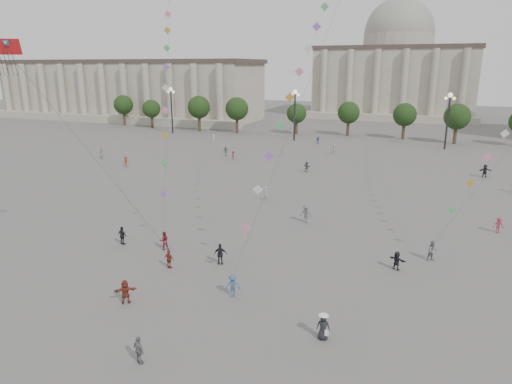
% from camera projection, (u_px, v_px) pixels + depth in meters
% --- Properties ---
extents(ground, '(360.00, 360.00, 0.00)m').
position_uv_depth(ground, '(208.00, 312.00, 29.69)').
color(ground, '#5A5754').
rests_on(ground, ground).
extents(hall_west, '(84.00, 26.22, 17.20)m').
position_uv_depth(hall_west, '(127.00, 90.00, 137.90)').
color(hall_west, '#A69D8B').
rests_on(hall_west, ground).
extents(hall_central, '(48.30, 34.30, 35.50)m').
position_uv_depth(hall_central, '(396.00, 70.00, 141.98)').
color(hall_central, '#A69D8B').
rests_on(hall_central, ground).
extents(tree_row, '(137.12, 5.12, 8.00)m').
position_uv_depth(tree_row, '(372.00, 114.00, 98.33)').
color(tree_row, '#3D2A1E').
rests_on(tree_row, ground).
extents(lamp_post_far_west, '(2.00, 0.90, 10.65)m').
position_uv_depth(lamp_post_far_west, '(171.00, 102.00, 106.28)').
color(lamp_post_far_west, '#262628').
rests_on(lamp_post_far_west, ground).
extents(lamp_post_mid_west, '(2.00, 0.90, 10.65)m').
position_uv_depth(lamp_post_mid_west, '(295.00, 106.00, 95.84)').
color(lamp_post_mid_west, '#262628').
rests_on(lamp_post_mid_west, ground).
extents(lamp_post_mid_east, '(2.00, 0.90, 10.65)m').
position_uv_depth(lamp_post_mid_east, '(449.00, 111.00, 85.40)').
color(lamp_post_mid_east, '#262628').
rests_on(lamp_post_mid_east, ground).
extents(person_crowd_0, '(0.93, 0.76, 1.49)m').
position_uv_depth(person_crowd_0, '(318.00, 140.00, 93.83)').
color(person_crowd_0, '#374C7D').
rests_on(person_crowd_0, ground).
extents(person_crowd_1, '(1.06, 0.98, 1.74)m').
position_uv_depth(person_crowd_1, '(102.00, 154.00, 78.46)').
color(person_crowd_1, '#ADADA9').
rests_on(person_crowd_1, ground).
extents(person_crowd_2, '(0.80, 1.17, 1.67)m').
position_uv_depth(person_crowd_2, '(126.00, 162.00, 72.10)').
color(person_crowd_2, maroon).
rests_on(person_crowd_2, ground).
extents(person_crowd_3, '(1.47, 0.99, 1.52)m').
position_uv_depth(person_crowd_3, '(397.00, 261.00, 35.67)').
color(person_crowd_3, black).
rests_on(person_crowd_3, ground).
extents(person_crowd_4, '(1.44, 1.48, 1.69)m').
position_uv_depth(person_crowd_4, '(334.00, 149.00, 82.92)').
color(person_crowd_4, silver).
rests_on(person_crowd_4, ground).
extents(person_crowd_6, '(1.24, 0.74, 1.90)m').
position_uv_depth(person_crowd_6, '(306.00, 214.00, 46.33)').
color(person_crowd_6, '#5B5B5F').
rests_on(person_crowd_6, ground).
extents(person_crowd_8, '(1.08, 0.74, 1.54)m').
position_uv_depth(person_crowd_8, '(499.00, 225.00, 43.55)').
color(person_crowd_8, '#9A2A41').
rests_on(person_crowd_8, ground).
extents(person_crowd_9, '(1.83, 1.09, 1.88)m').
position_uv_depth(person_crowd_9, '(485.00, 171.00, 65.23)').
color(person_crowd_9, black).
rests_on(person_crowd_9, ground).
extents(person_crowd_10, '(0.58, 0.69, 1.61)m').
position_uv_depth(person_crowd_10, '(214.00, 138.00, 95.61)').
color(person_crowd_10, white).
rests_on(person_crowd_10, ground).
extents(person_crowd_12, '(1.54, 1.11, 1.61)m').
position_uv_depth(person_crowd_12, '(307.00, 167.00, 68.72)').
color(person_crowd_12, slate).
rests_on(person_crowd_12, ground).
extents(person_crowd_13, '(0.74, 0.68, 1.69)m').
position_uv_depth(person_crowd_13, '(266.00, 194.00, 54.03)').
color(person_crowd_13, '#AEADAA').
rests_on(person_crowd_13, ground).
extents(person_crowd_16, '(1.05, 0.59, 1.69)m').
position_uv_depth(person_crowd_16, '(226.00, 151.00, 80.88)').
color(person_crowd_16, slate).
rests_on(person_crowd_16, ground).
extents(person_crowd_17, '(1.11, 1.17, 1.60)m').
position_uv_depth(person_crowd_17, '(233.00, 156.00, 77.16)').
color(person_crowd_17, maroon).
rests_on(person_crowd_17, ground).
extents(tourist_0, '(0.93, 0.49, 1.52)m').
position_uv_depth(tourist_0, '(169.00, 259.00, 35.94)').
color(tourist_0, maroon).
rests_on(tourist_0, ground).
extents(tourist_1, '(1.03, 0.55, 1.68)m').
position_uv_depth(tourist_1, '(122.00, 236.00, 40.68)').
color(tourist_1, black).
rests_on(tourist_1, ground).
extents(tourist_2, '(1.54, 1.32, 1.67)m').
position_uv_depth(tourist_2, '(125.00, 292.00, 30.62)').
color(tourist_2, maroon).
rests_on(tourist_2, ground).
extents(tourist_3, '(1.03, 0.76, 1.63)m').
position_uv_depth(tourist_3, '(139.00, 350.00, 24.37)').
color(tourist_3, slate).
rests_on(tourist_3, ground).
extents(tourist_4, '(1.12, 0.77, 1.76)m').
position_uv_depth(tourist_4, '(220.00, 254.00, 36.59)').
color(tourist_4, black).
rests_on(tourist_4, ground).
extents(kite_flyer_0, '(1.02, 0.99, 1.66)m').
position_uv_depth(kite_flyer_0, '(164.00, 241.00, 39.56)').
color(kite_flyer_0, maroon).
rests_on(kite_flyer_0, ground).
extents(kite_flyer_1, '(1.21, 0.96, 1.65)m').
position_uv_depth(kite_flyer_1, '(233.00, 286.00, 31.47)').
color(kite_flyer_1, '#365579').
rests_on(kite_flyer_1, ground).
extents(kite_flyer_2, '(1.05, 1.00, 1.71)m').
position_uv_depth(kite_flyer_2, '(432.00, 251.00, 37.33)').
color(kite_flyer_2, slate).
rests_on(kite_flyer_2, ground).
extents(hat_person, '(0.83, 0.60, 1.69)m').
position_uv_depth(hat_person, '(323.00, 326.00, 26.53)').
color(hat_person, black).
rests_on(hat_person, ground).
extents(dragon_kite, '(5.55, 3.22, 18.21)m').
position_uv_depth(dragon_kite, '(7.00, 59.00, 30.72)').
color(dragon_kite, red).
rests_on(dragon_kite, ground).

